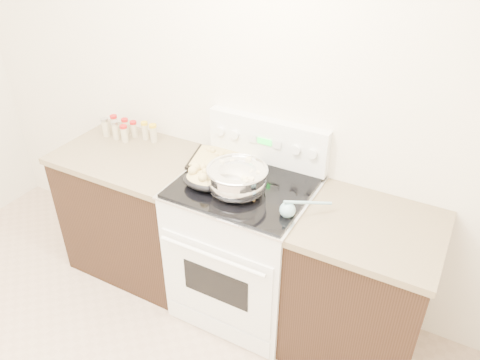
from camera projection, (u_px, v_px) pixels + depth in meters
The scene contains 9 objects.
counter_left at pixel (139, 211), 3.24m from camera, with size 0.93×0.67×0.92m.
counter_right at pixel (359, 289), 2.62m from camera, with size 0.73×0.67×0.92m.
kitchen_range at pixel (244, 245), 2.89m from camera, with size 0.78×0.73×1.22m.
mixing_bowl at pixel (237, 180), 2.54m from camera, with size 0.35×0.35×0.20m.
roasting_pan at pixel (208, 179), 2.60m from camera, with size 0.34×0.28×0.12m.
baking_sheet at pixel (226, 160), 2.84m from camera, with size 0.48×0.39×0.06m.
wooden_spoon at pixel (240, 191), 2.57m from camera, with size 0.16×0.22×0.04m.
blue_ladle at pixel (290, 209), 2.39m from camera, with size 0.23×0.21×0.10m.
spice_jars at pixel (127, 129), 3.15m from camera, with size 0.39×0.15×0.13m.
Camera 1 is at (1.38, -0.54, 2.39)m, focal length 35.00 mm.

